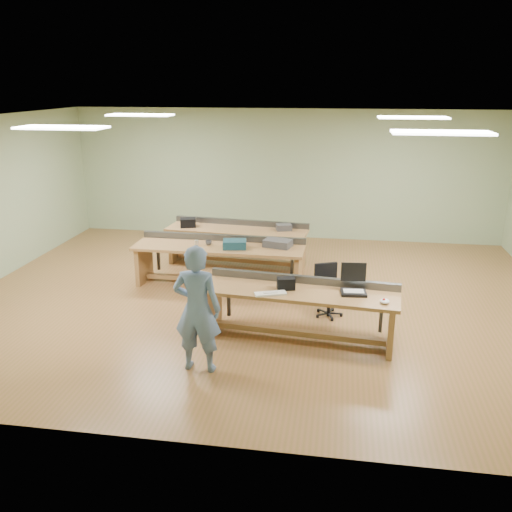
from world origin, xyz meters
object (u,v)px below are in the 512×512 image
(parts_bin_teal, at_px, (235,244))
(workbench_front, at_px, (299,303))
(parts_bin_grey, at_px, (278,243))
(mug, at_px, (209,242))
(camera_bag, at_px, (286,283))
(drinks_can, at_px, (197,244))
(laptop_base, at_px, (354,293))
(task_chair, at_px, (328,297))
(workbench_back, at_px, (237,238))
(person, at_px, (197,309))
(workbench_mid, at_px, (220,255))

(parts_bin_teal, bearing_deg, workbench_front, -54.95)
(parts_bin_grey, bearing_deg, mug, -176.26)
(camera_bag, xyz_separation_m, drinks_can, (-1.79, 1.80, -0.02))
(camera_bag, distance_m, drinks_can, 2.53)
(laptop_base, xyz_separation_m, mug, (-2.56, 2.01, 0.03))
(mug, bearing_deg, task_chair, -26.03)
(workbench_back, xyz_separation_m, task_chair, (1.91, -2.29, -0.25))
(workbench_front, xyz_separation_m, drinks_can, (-1.99, 1.80, 0.26))
(laptop_base, bearing_deg, parts_bin_teal, 132.50)
(workbench_front, xyz_separation_m, laptop_base, (0.75, -0.03, 0.21))
(parts_bin_grey, xyz_separation_m, mug, (-1.25, -0.08, -0.02))
(person, bearing_deg, workbench_back, -83.77)
(camera_bag, bearing_deg, workbench_back, 98.15)
(camera_bag, bearing_deg, parts_bin_teal, 106.56)
(workbench_mid, distance_m, workbench_back, 1.22)
(task_chair, bearing_deg, workbench_mid, 128.79)
(drinks_can, bearing_deg, parts_bin_grey, 10.11)
(task_chair, distance_m, parts_bin_grey, 1.58)
(person, relative_size, drinks_can, 12.96)
(person, height_order, mug, person)
(person, height_order, parts_bin_grey, person)
(workbench_front, distance_m, workbench_back, 3.53)
(camera_bag, height_order, mug, camera_bag)
(task_chair, bearing_deg, parts_bin_grey, 106.42)
(camera_bag, distance_m, parts_bin_teal, 2.16)
(workbench_back, height_order, laptop_base, workbench_back)
(person, distance_m, drinks_can, 3.00)
(task_chair, bearing_deg, laptop_base, -91.82)
(person, distance_m, parts_bin_teal, 2.95)
(parts_bin_teal, bearing_deg, parts_bin_grey, 14.92)
(workbench_mid, relative_size, person, 1.84)
(laptop_base, xyz_separation_m, parts_bin_teal, (-2.06, 1.89, 0.05))
(laptop_base, height_order, mug, mug)
(workbench_mid, distance_m, parts_bin_teal, 0.42)
(camera_bag, bearing_deg, laptop_base, -16.66)
(laptop_base, distance_m, mug, 3.25)
(workbench_mid, relative_size, camera_bag, 12.43)
(camera_bag, xyz_separation_m, parts_bin_teal, (-1.11, 1.85, -0.01))
(mug, height_order, drinks_can, drinks_can)
(workbench_front, bearing_deg, task_chair, 72.15)
(parts_bin_grey, distance_m, mug, 1.25)
(workbench_back, distance_m, parts_bin_teal, 1.37)
(workbench_front, relative_size, workbench_mid, 0.92)
(workbench_mid, bearing_deg, camera_bag, -53.59)
(camera_bag, bearing_deg, person, -146.89)
(workbench_back, xyz_separation_m, drinks_can, (-0.47, -1.39, 0.26))
(person, xyz_separation_m, drinks_can, (-0.78, 2.89, -0.03))
(workbench_mid, bearing_deg, laptop_base, -39.59)
(task_chair, xyz_separation_m, parts_bin_grey, (-0.95, 1.16, 0.51))
(laptop_base, height_order, task_chair, task_chair)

